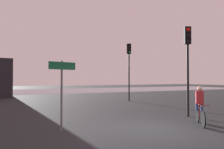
# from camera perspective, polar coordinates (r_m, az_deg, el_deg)

# --- Properties ---
(ground_plane) EXTENTS (120.00, 120.00, 0.00)m
(ground_plane) POSITION_cam_1_polar(r_m,az_deg,el_deg) (8.73, 11.85, -13.88)
(ground_plane) COLOR black
(water_strip) EXTENTS (80.00, 16.00, 0.01)m
(water_strip) POSITION_cam_1_polar(r_m,az_deg,el_deg) (37.00, -17.89, -4.16)
(water_strip) COLOR slate
(water_strip) RESTS_ON ground
(traffic_light_far_right) EXTENTS (0.37, 0.39, 5.07)m
(traffic_light_far_right) POSITION_cam_1_polar(r_m,az_deg,el_deg) (19.42, 4.47, 3.38)
(traffic_light_far_right) COLOR black
(traffic_light_far_right) RESTS_ON ground
(traffic_light_near_right) EXTENTS (0.40, 0.42, 4.64)m
(traffic_light_near_right) POSITION_cam_1_polar(r_m,az_deg,el_deg) (11.99, 19.17, 5.04)
(traffic_light_near_right) COLOR black
(traffic_light_near_right) RESTS_ON ground
(direction_sign_post) EXTENTS (1.06, 0.35, 2.60)m
(direction_sign_post) POSITION_cam_1_polar(r_m,az_deg,el_deg) (8.25, -12.96, -2.73)
(direction_sign_post) COLOR slate
(direction_sign_post) RESTS_ON ground
(cyclist) EXTENTS (1.03, 1.41, 1.62)m
(cyclist) POSITION_cam_1_polar(r_m,az_deg,el_deg) (9.98, 21.95, -7.45)
(cyclist) COLOR black
(cyclist) RESTS_ON ground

